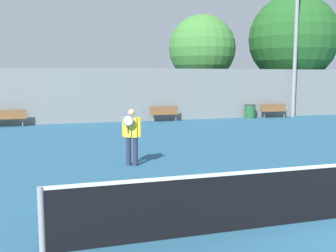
% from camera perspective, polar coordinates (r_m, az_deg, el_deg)
% --- Properties ---
extents(tennis_player, '(0.53, 0.51, 1.59)m').
position_cam_1_polar(tennis_player, '(10.99, -5.30, -1.16)').
color(tennis_player, '#282D47').
rests_on(tennis_player, ground_plane).
extents(bench_courtside_near, '(1.74, 0.40, 0.84)m').
position_cam_1_polar(bench_courtside_near, '(24.79, 15.09, 2.36)').
color(bench_courtside_near, brown).
rests_on(bench_courtside_near, ground_plane).
extents(bench_courtside_far, '(2.16, 0.40, 0.84)m').
position_cam_1_polar(bench_courtside_far, '(21.14, -22.70, 1.27)').
color(bench_courtside_far, brown).
rests_on(bench_courtside_far, ground_plane).
extents(bench_adjacent_court, '(1.63, 0.40, 0.84)m').
position_cam_1_polar(bench_adjacent_court, '(21.92, -0.51, 2.00)').
color(bench_adjacent_court, brown).
rests_on(bench_adjacent_court, ground_plane).
extents(light_pole_near_left, '(0.90, 0.60, 10.40)m').
position_cam_1_polar(light_pole_near_left, '(25.88, 18.17, 15.12)').
color(light_pole_near_left, '#939399').
rests_on(light_pole_near_left, ground_plane).
extents(trash_bin, '(0.66, 0.66, 0.82)m').
position_cam_1_polar(trash_bin, '(24.16, 11.80, 2.10)').
color(trash_bin, '#235B33').
rests_on(trash_bin, ground_plane).
extents(back_fence, '(32.44, 0.06, 2.94)m').
position_cam_1_polar(back_fence, '(22.10, -3.76, 4.52)').
color(back_fence, gray).
rests_on(back_fence, ground_plane).
extents(tree_green_tall, '(4.44, 4.44, 6.57)m').
position_cam_1_polar(tree_green_tall, '(26.72, 4.98, 11.10)').
color(tree_green_tall, brown).
rests_on(tree_green_tall, ground_plane).
extents(tree_dark_dense, '(6.02, 6.02, 8.08)m').
position_cam_1_polar(tree_dark_dense, '(28.88, 17.70, 11.95)').
color(tree_dark_dense, brown).
rests_on(tree_dark_dense, ground_plane).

